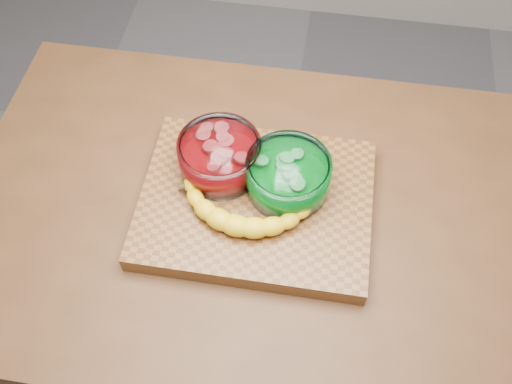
# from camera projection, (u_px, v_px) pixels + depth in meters

# --- Properties ---
(ground) EXTENTS (3.50, 3.50, 0.00)m
(ground) POSITION_uv_depth(u_px,v_px,m) (256.00, 352.00, 1.89)
(ground) COLOR slate
(ground) RESTS_ON ground
(counter) EXTENTS (1.20, 0.80, 0.90)m
(counter) POSITION_uv_depth(u_px,v_px,m) (256.00, 298.00, 1.52)
(counter) COLOR #4A2B16
(counter) RESTS_ON ground
(cutting_board) EXTENTS (0.45, 0.35, 0.04)m
(cutting_board) POSITION_uv_depth(u_px,v_px,m) (256.00, 203.00, 1.13)
(cutting_board) COLOR brown
(cutting_board) RESTS_ON counter
(bowl_red) EXTENTS (0.16, 0.16, 0.08)m
(bowl_red) POSITION_uv_depth(u_px,v_px,m) (220.00, 157.00, 1.12)
(bowl_red) COLOR white
(bowl_red) RESTS_ON cutting_board
(bowl_green) EXTENTS (0.16, 0.16, 0.08)m
(bowl_green) POSITION_uv_depth(u_px,v_px,m) (288.00, 176.00, 1.09)
(bowl_green) COLOR white
(bowl_green) RESTS_ON cutting_board
(banana) EXTENTS (0.29, 0.14, 0.04)m
(banana) POSITION_uv_depth(u_px,v_px,m) (243.00, 209.00, 1.07)
(banana) COLOR gold
(banana) RESTS_ON cutting_board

